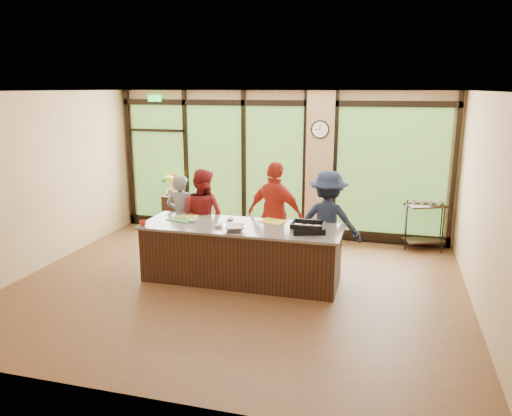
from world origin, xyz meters
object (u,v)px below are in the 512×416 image
Objects in this scene: island_base at (241,254)px; bar_cart at (424,220)px; cook_right at (328,222)px; cook_left at (181,217)px; flower_stand at (174,213)px; roasting_pan at (308,229)px.

bar_cart is at bearing 40.01° from island_base.
cook_left is at bearing 3.55° from cook_right.
cook_right is 2.26× the size of flower_stand.
cook_left is at bearing 142.68° from roasting_pan.
flower_stand is at bearing -57.64° from cook_left.
bar_cart is (1.64, 1.70, -0.28)m from cook_right.
cook_left reaches higher than roasting_pan.
cook_left is 2.05× the size of flower_stand.
cook_right is 2.38m from bar_cart.
bar_cart is at bearing 4.10° from flower_stand.
cook_right is at bearing -157.80° from bar_cart.
cook_left is at bearing -57.26° from flower_stand.
bar_cart is at bearing -153.70° from cook_left.
bar_cart reaches higher than island_base.
cook_right is at bearing 30.44° from island_base.
island_base is 3.16× the size of bar_cart.
island_base is 6.46× the size of roasting_pan.
island_base is 1.54m from cook_right.
bar_cart is (2.92, 2.45, 0.15)m from island_base.
flower_stand is at bearing 156.21° from bar_cart.
roasting_pan is (2.41, -0.78, 0.18)m from cook_left.
roasting_pan is (-0.20, -0.85, 0.10)m from cook_right.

